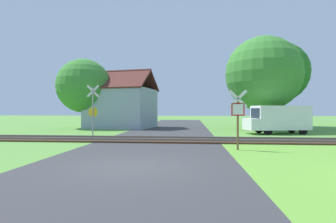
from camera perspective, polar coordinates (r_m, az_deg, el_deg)
name	(u,v)px	position (r m, az deg, el deg)	size (l,w,h in m)	color
ground_plane	(131,167)	(8.99, -8.02, -11.82)	(160.00, 160.00, 0.00)	#5B933D
road_asphalt	(142,156)	(10.91, -5.62, -9.65)	(7.34, 80.00, 0.01)	#38383A
rail_track	(158,140)	(16.19, -2.08, -6.20)	(60.00, 2.60, 0.22)	#422D1E
stop_sign_near	(238,115)	(12.77, 14.96, -0.64)	(0.88, 0.16, 2.86)	brown
crossing_sign_far	(93,108)	(18.79, -16.05, 0.66)	(0.88, 0.16, 3.65)	#9E9EA5
house	(122,107)	(28.73, -10.04, 1.00)	(7.64, 6.95, 6.24)	#99A3B7
tree_left	(84,86)	(29.02, -17.83, 5.30)	(5.63, 5.63, 7.26)	#513823
tree_right	(263,74)	(26.33, 20.02, 7.66)	(7.02, 7.02, 8.79)	#513823
tree_far	(278,72)	(31.92, 22.78, 7.84)	(6.69, 6.69, 9.44)	#513823
mail_truck	(278,118)	(22.65, 22.88, -1.37)	(5.17, 2.77, 2.24)	white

